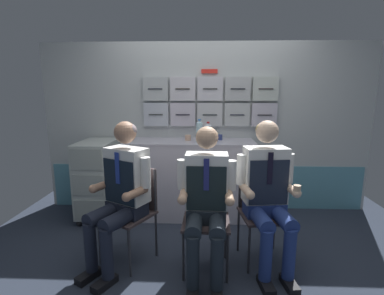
% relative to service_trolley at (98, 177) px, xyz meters
% --- Properties ---
extents(ground, '(4.80, 4.80, 0.04)m').
position_rel_service_trolley_xyz_m(ground, '(1.32, -1.00, -0.53)').
color(ground, '#272E3B').
extents(galley_bulkhead, '(4.20, 0.14, 2.15)m').
position_rel_service_trolley_xyz_m(galley_bulkhead, '(1.33, 0.37, 0.56)').
color(galley_bulkhead, '#B3B9B9').
rests_on(galley_bulkhead, ground).
extents(galley_counter, '(1.55, 0.53, 0.96)m').
position_rel_service_trolley_xyz_m(galley_counter, '(1.12, 0.09, -0.03)').
color(galley_counter, '#BAB8C7').
rests_on(galley_counter, ground).
extents(service_trolley, '(0.40, 0.65, 0.95)m').
position_rel_service_trolley_xyz_m(service_trolley, '(0.00, 0.00, 0.00)').
color(service_trolley, black).
rests_on(service_trolley, ground).
extents(folding_chair_left, '(0.54, 0.54, 0.85)m').
position_rel_service_trolley_xyz_m(folding_chair_left, '(0.65, -0.84, 0.02)').
color(folding_chair_left, '#2D2D33').
rests_on(folding_chair_left, ground).
extents(crew_member_left, '(0.60, 0.70, 1.29)m').
position_rel_service_trolley_xyz_m(crew_member_left, '(0.57, -0.98, 0.21)').
color(crew_member_left, black).
rests_on(crew_member_left, ground).
extents(folding_chair_right, '(0.41, 0.42, 0.85)m').
position_rel_service_trolley_xyz_m(folding_chair_right, '(1.32, -0.93, 0.02)').
color(folding_chair_right, '#2D2D33').
rests_on(folding_chair_right, ground).
extents(crew_member_right, '(0.49, 0.61, 1.26)m').
position_rel_service_trolley_xyz_m(crew_member_right, '(1.31, -1.09, 0.19)').
color(crew_member_right, black).
rests_on(crew_member_right, ground).
extents(folding_chair_by_counter, '(0.45, 0.45, 0.85)m').
position_rel_service_trolley_xyz_m(folding_chair_by_counter, '(1.82, -0.79, 0.02)').
color(folding_chair_by_counter, '#2D2D33').
rests_on(folding_chair_by_counter, ground).
extents(crew_member_by_counter, '(0.51, 0.66, 1.30)m').
position_rel_service_trolley_xyz_m(crew_member_by_counter, '(1.84, -0.94, 0.21)').
color(crew_member_by_counter, black).
rests_on(crew_member_by_counter, ground).
extents(water_bottle_short, '(0.07, 0.07, 0.24)m').
position_rel_service_trolley_xyz_m(water_bottle_short, '(1.34, 0.01, 0.56)').
color(water_bottle_short, silver).
rests_on(water_bottle_short, galley_counter).
extents(water_bottle_blue_cap, '(0.07, 0.07, 0.27)m').
position_rel_service_trolley_xyz_m(water_bottle_blue_cap, '(1.24, -0.03, 0.58)').
color(water_bottle_blue_cap, silver).
rests_on(water_bottle_blue_cap, galley_counter).
extents(paper_cup_blue, '(0.07, 0.07, 0.07)m').
position_rel_service_trolley_xyz_m(paper_cup_blue, '(1.10, 0.11, 0.48)').
color(paper_cup_blue, tan).
rests_on(paper_cup_blue, galley_counter).
extents(espresso_cup_small, '(0.06, 0.06, 0.08)m').
position_rel_service_trolley_xyz_m(espresso_cup_small, '(1.35, -0.08, 0.49)').
color(espresso_cup_small, silver).
rests_on(espresso_cup_small, galley_counter).
extents(paper_cup_tan, '(0.06, 0.06, 0.07)m').
position_rel_service_trolley_xyz_m(paper_cup_tan, '(1.49, 0.16, 0.48)').
color(paper_cup_tan, navy).
rests_on(paper_cup_tan, galley_counter).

